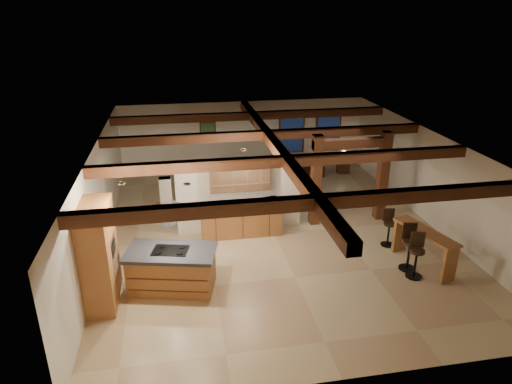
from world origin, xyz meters
TOP-DOWN VIEW (x-y plane):
  - ground at (0.00, 0.00)m, footprint 12.00×12.00m
  - room_walls at (0.00, 0.00)m, footprint 12.00×12.00m
  - ceiling_beams at (0.00, 0.00)m, footprint 10.00×12.00m
  - timber_posts at (2.50, 0.50)m, footprint 2.50×0.30m
  - partition_wall at (-1.00, 0.50)m, footprint 3.80×0.18m
  - pantry_cabinet at (-4.67, -2.60)m, footprint 0.67×1.60m
  - back_counter at (-1.00, 0.11)m, footprint 2.50×0.66m
  - upper_display_cabinet at (-1.00, 0.31)m, footprint 1.80×0.36m
  - range_hood at (-3.08, -2.40)m, footprint 1.10×1.10m
  - back_windows at (2.80, 5.93)m, footprint 2.70×0.07m
  - framed_art at (-1.50, 5.94)m, footprint 0.65×0.05m
  - recessed_cans at (-2.53, -1.93)m, footprint 3.16×2.46m
  - kitchen_island at (-3.08, -2.40)m, footprint 2.34×1.60m
  - dining_table at (0.19, 2.89)m, footprint 1.99×1.49m
  - sofa at (2.13, 4.97)m, footprint 2.04×1.01m
  - microwave at (-0.10, 0.11)m, footprint 0.43×0.33m
  - bar_counter at (3.48, -2.50)m, footprint 0.99×2.04m
  - side_table at (3.99, 4.94)m, footprint 0.58×0.58m
  - table_lamp at (3.99, 4.94)m, footprint 0.26×0.26m
  - bar_stool_a at (3.03, -2.56)m, footprint 0.44×0.46m
  - bar_stool_b at (3.03, -2.95)m, footprint 0.44×0.46m
  - bar_stool_c at (3.09, -1.26)m, footprint 0.38×0.39m
  - dining_chairs at (0.19, 2.89)m, footprint 1.82×1.82m

SIDE VIEW (x-z plane):
  - ground at x=0.00m, z-range 0.00..0.00m
  - sofa at x=2.13m, z-range 0.00..0.57m
  - side_table at x=3.99m, z-range 0.00..0.62m
  - dining_table at x=0.19m, z-range 0.00..0.62m
  - back_counter at x=-1.00m, z-range 0.01..0.95m
  - kitchen_island at x=-3.08m, z-range 0.00..1.06m
  - dining_chairs at x=0.19m, z-range 0.01..1.09m
  - bar_stool_c at x=3.09m, z-range 0.01..1.10m
  - bar_stool_b at x=3.03m, z-range 0.01..1.20m
  - bar_stool_a at x=3.03m, z-range 0.01..1.27m
  - bar_counter at x=3.48m, z-range 0.18..1.22m
  - table_lamp at x=3.99m, z-range 0.68..0.99m
  - microwave at x=-0.10m, z-range 0.94..1.15m
  - partition_wall at x=-1.00m, z-range 0.00..2.20m
  - pantry_cabinet at x=-4.67m, z-range 0.00..2.40m
  - back_windows at x=2.80m, z-range 0.65..2.35m
  - framed_art at x=-1.50m, z-range 1.27..2.12m
  - timber_posts at x=2.50m, z-range 0.31..3.21m
  - room_walls at x=0.00m, z-range -4.22..7.78m
  - range_hood at x=-3.08m, z-range 1.08..2.48m
  - upper_display_cabinet at x=-1.00m, z-range 1.37..2.33m
  - ceiling_beams at x=0.00m, z-range 2.62..2.90m
  - recessed_cans at x=-2.53m, z-range 2.85..2.89m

